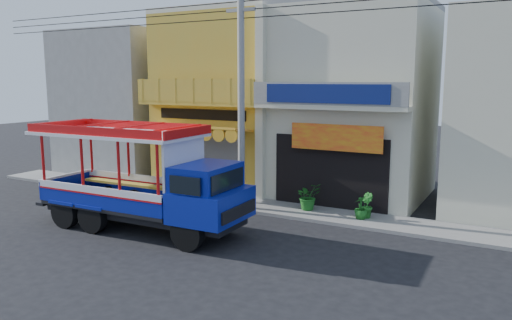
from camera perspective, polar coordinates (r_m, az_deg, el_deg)
The scene contains 12 objects.
ground at distance 16.49m, azimuth -4.47°, elevation -8.73°, with size 90.00×90.00×0.00m, color black.
sidewalk at distance 19.80m, azimuth 1.89°, elevation -5.46°, with size 30.00×2.00×0.12m, color slate.
shophouse_left at distance 24.58m, azimuth -2.24°, elevation 6.94°, with size 6.00×7.50×8.24m.
shophouse_right at distance 22.11m, azimuth 11.31°, elevation 6.52°, with size 6.00×6.75×8.24m.
party_pilaster at distance 20.40m, azimuth 0.52°, elevation 6.19°, with size 0.35×0.30×8.00m, color beige.
filler_building_left at distance 28.85m, azimuth -14.29°, elevation 6.38°, with size 6.00×6.00×7.60m, color gray.
utility_pole at distance 18.95m, azimuth -1.32°, elevation 9.08°, with size 28.00×0.26×9.00m.
songthaew_truck at distance 16.82m, azimuth -11.63°, elevation -2.46°, with size 7.72×2.74×3.58m.
green_sign at distance 22.28m, azimuth -9.70°, elevation -2.65°, with size 0.66×0.35×1.01m.
potted_plant_a at distance 19.26m, azimuth 5.99°, elevation -4.14°, with size 0.94×0.81×1.04m, color #1C651E.
potted_plant_b at distance 18.51m, azimuth 12.52°, elevation -5.08°, with size 0.50×0.40×0.90m, color #1C651E.
potted_plant_c at distance 18.32m, azimuth 11.92°, elevation -5.30°, with size 0.48×0.48×0.85m, color #1C651E.
Camera 1 is at (8.63, -13.11, 5.06)m, focal length 35.00 mm.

